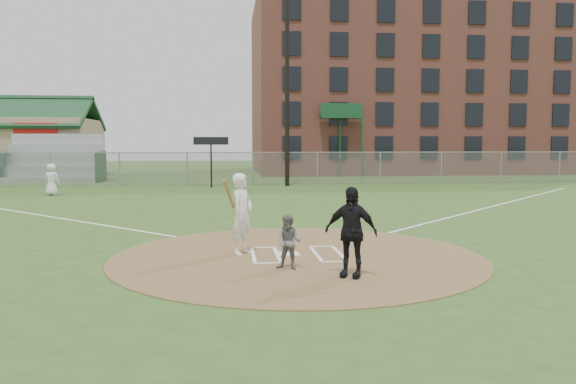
{
  "coord_description": "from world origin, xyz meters",
  "views": [
    {
      "loc": [
        -1.57,
        -12.49,
        2.57
      ],
      "look_at": [
        0.0,
        2.0,
        1.3
      ],
      "focal_mm": 35.0,
      "sensor_mm": 36.0,
      "label": 1
    }
  ],
  "objects": [
    {
      "name": "light_pole",
      "position": [
        2.0,
        21.0,
        6.61
      ],
      "size": [
        1.2,
        0.3,
        12.22
      ],
      "color": "black",
      "rests_on": "ground"
    },
    {
      "name": "batters_boxes",
      "position": [
        0.0,
        0.15,
        0.03
      ],
      "size": [
        2.08,
        1.88,
        0.01
      ],
      "color": "white",
      "rests_on": "dirt_circle"
    },
    {
      "name": "ondeck_player",
      "position": [
        -10.17,
        16.08,
        0.79
      ],
      "size": [
        0.86,
        0.65,
        1.58
      ],
      "primitive_type": "imported",
      "rotation": [
        0.0,
        0.0,
        2.93
      ],
      "color": "white",
      "rests_on": "ground"
    },
    {
      "name": "home_plate",
      "position": [
        -0.2,
        0.13,
        0.04
      ],
      "size": [
        0.5,
        0.5,
        0.03
      ],
      "primitive_type": "cube",
      "rotation": [
        0.0,
        0.0,
        0.05
      ],
      "color": "white",
      "rests_on": "dirt_circle"
    },
    {
      "name": "brick_warehouse",
      "position": [
        16.0,
        37.96,
        7.5
      ],
      "size": [
        30.0,
        17.17,
        15.0
      ],
      "color": "#A45647",
      "rests_on": "ground"
    },
    {
      "name": "bleachers",
      "position": [
        -13.0,
        26.2,
        1.59
      ],
      "size": [
        6.08,
        3.2,
        3.2
      ],
      "color": "#B7BABF",
      "rests_on": "ground"
    },
    {
      "name": "outfield_fence",
      "position": [
        0.0,
        22.0,
        1.02
      ],
      "size": [
        56.08,
        0.08,
        2.03
      ],
      "color": "slate",
      "rests_on": "ground"
    },
    {
      "name": "batter_at_plate",
      "position": [
        -1.24,
        0.33,
        0.96
      ],
      "size": [
        0.82,
        1.1,
        1.87
      ],
      "color": "white",
      "rests_on": "dirt_circle"
    },
    {
      "name": "umpire",
      "position": [
        0.76,
        -2.11,
        0.89
      ],
      "size": [
        1.1,
        0.85,
        1.74
      ],
      "primitive_type": "imported",
      "rotation": [
        0.0,
        0.0,
        -0.49
      ],
      "color": "black",
      "rests_on": "dirt_circle"
    },
    {
      "name": "clubhouse",
      "position": [
        -18.0,
        32.99,
        2.39
      ],
      "size": [
        12.2,
        8.71,
        6.23
      ],
      "color": "tan",
      "rests_on": "ground"
    },
    {
      "name": "catcher",
      "position": [
        -0.34,
        -1.34,
        0.58
      ],
      "size": [
        0.67,
        0.61,
        1.12
      ],
      "primitive_type": "imported",
      "rotation": [
        0.0,
        0.0,
        -0.43
      ],
      "color": "slate",
      "rests_on": "dirt_circle"
    },
    {
      "name": "foul_line_first",
      "position": [
        9.0,
        9.0,
        0.01
      ],
      "size": [
        17.04,
        17.04,
        0.01
      ],
      "primitive_type": "cube",
      "rotation": [
        0.0,
        0.0,
        -0.79
      ],
      "color": "white",
      "rests_on": "ground"
    },
    {
      "name": "dirt_circle",
      "position": [
        0.0,
        0.0,
        0.01
      ],
      "size": [
        8.4,
        8.4,
        0.02
      ],
      "primitive_type": "cylinder",
      "color": "olive",
      "rests_on": "ground"
    },
    {
      "name": "ground",
      "position": [
        0.0,
        0.0,
        0.0
      ],
      "size": [
        140.0,
        140.0,
        0.0
      ],
      "primitive_type": "plane",
      "color": "#2E501B",
      "rests_on": "ground"
    },
    {
      "name": "foul_line_third",
      "position": [
        -9.0,
        9.0,
        0.01
      ],
      "size": [
        17.04,
        17.04,
        0.01
      ],
      "primitive_type": "cube",
      "rotation": [
        0.0,
        0.0,
        0.79
      ],
      "color": "white",
      "rests_on": "ground"
    },
    {
      "name": "scoreboard_sign",
      "position": [
        -2.5,
        20.2,
        2.39
      ],
      "size": [
        2.0,
        0.1,
        2.93
      ],
      "color": "black",
      "rests_on": "ground"
    }
  ]
}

